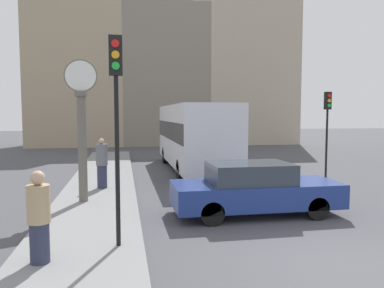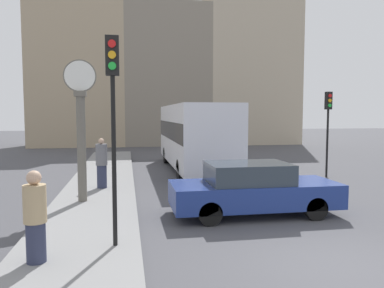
% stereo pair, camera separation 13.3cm
% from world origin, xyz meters
% --- Properties ---
extents(ground_plane, '(120.00, 120.00, 0.00)m').
position_xyz_m(ground_plane, '(0.00, 0.00, 0.00)').
color(ground_plane, '#47474C').
extents(sidewalk_corner, '(2.51, 22.89, 0.12)m').
position_xyz_m(sidewalk_corner, '(-4.86, 9.45, 0.06)').
color(sidewalk_corner, gray).
rests_on(sidewalk_corner, ground_plane).
extents(building_row, '(23.69, 5.00, 14.77)m').
position_xyz_m(building_row, '(0.01, 28.12, 7.04)').
color(building_row, tan).
rests_on(building_row, ground_plane).
extents(sedan_car, '(4.54, 1.75, 1.44)m').
position_xyz_m(sedan_car, '(-0.49, 3.67, 0.72)').
color(sedan_car, navy).
rests_on(sedan_car, ground_plane).
extents(bus_distant, '(2.48, 9.18, 3.19)m').
position_xyz_m(bus_distant, '(-0.58, 12.08, 1.81)').
color(bus_distant, silver).
rests_on(bus_distant, ground_plane).
extents(traffic_light_near, '(0.26, 0.24, 4.15)m').
position_xyz_m(traffic_light_near, '(-4.11, 1.55, 3.07)').
color(traffic_light_near, black).
rests_on(traffic_light_near, sidewalk_corner).
extents(traffic_light_far, '(0.26, 0.24, 3.72)m').
position_xyz_m(traffic_light_far, '(4.75, 8.99, 2.67)').
color(traffic_light_far, black).
rests_on(traffic_light_far, ground_plane).
extents(street_clock, '(0.96, 0.34, 4.26)m').
position_xyz_m(street_clock, '(-5.20, 5.65, 2.35)').
color(street_clock, '#666056').
rests_on(street_clock, sidewalk_corner).
extents(pedestrian_grey_jacket, '(0.41, 0.41, 1.78)m').
position_xyz_m(pedestrian_grey_jacket, '(-4.75, 7.66, 1.00)').
color(pedestrian_grey_jacket, '#2D334C').
rests_on(pedestrian_grey_jacket, sidewalk_corner).
extents(pedestrian_tan_coat, '(0.40, 0.40, 1.65)m').
position_xyz_m(pedestrian_tan_coat, '(-5.48, 0.91, 0.93)').
color(pedestrian_tan_coat, '#2D334C').
rests_on(pedestrian_tan_coat, sidewalk_corner).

